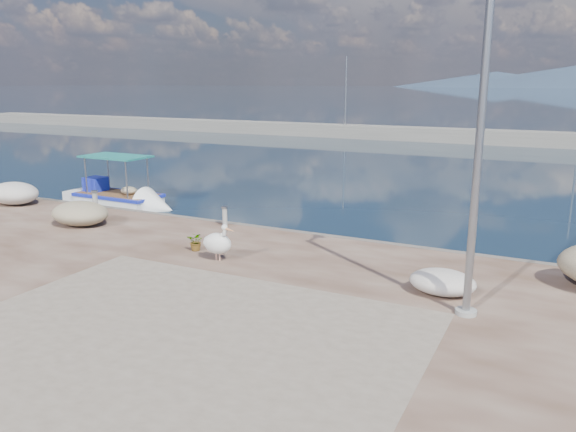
% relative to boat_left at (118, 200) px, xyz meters
% --- Properties ---
extents(ground, '(1400.00, 1400.00, 0.00)m').
position_rel_boat_left_xyz_m(ground, '(9.93, -7.23, -0.20)').
color(ground, '#162635').
rests_on(ground, ground).
extents(quay_patch, '(9.00, 7.00, 0.01)m').
position_rel_boat_left_xyz_m(quay_patch, '(10.93, -10.23, 0.31)').
color(quay_patch, gray).
rests_on(quay_patch, quay).
extents(breakwater, '(120.00, 2.20, 7.50)m').
position_rel_boat_left_xyz_m(breakwater, '(9.93, 32.77, 0.41)').
color(breakwater, gray).
rests_on(breakwater, ground).
extents(mountains, '(370.00, 280.00, 22.00)m').
position_rel_boat_left_xyz_m(mountains, '(14.33, 642.77, 9.31)').
color(mountains, '#28384C').
rests_on(mountains, ground).
extents(boat_left, '(5.22, 1.82, 2.50)m').
position_rel_boat_left_xyz_m(boat_left, '(0.00, 0.00, 0.00)').
color(boat_left, white).
rests_on(boat_left, ground).
extents(pelican, '(1.11, 0.66, 1.05)m').
position_rel_boat_left_xyz_m(pelican, '(9.07, -5.89, 0.80)').
color(pelican, tan).
rests_on(pelican, quay).
extents(lamp_post, '(0.44, 0.96, 7.00)m').
position_rel_boat_left_xyz_m(lamp_post, '(15.63, -6.58, 3.60)').
color(lamp_post, gray).
rests_on(lamp_post, quay).
extents(bollard_near, '(0.22, 0.22, 0.66)m').
position_rel_boat_left_xyz_m(bollard_near, '(7.18, -2.63, 0.66)').
color(bollard_near, gray).
rests_on(bollard_near, quay).
extents(bollard_far, '(0.25, 0.25, 0.77)m').
position_rel_boat_left_xyz_m(bollard_far, '(1.66, -2.89, 0.72)').
color(bollard_far, gray).
rests_on(bollard_far, quay).
extents(potted_plant, '(0.56, 0.51, 0.54)m').
position_rel_boat_left_xyz_m(potted_plant, '(8.00, -5.38, 0.58)').
color(potted_plant, '#33722D').
rests_on(potted_plant, quay).
extents(net_pile_a, '(2.12, 1.54, 0.87)m').
position_rel_boat_left_xyz_m(net_pile_a, '(-2.08, -3.43, 0.74)').
color(net_pile_a, silver).
rests_on(net_pile_a, quay).
extents(net_pile_b, '(2.03, 1.58, 0.79)m').
position_rel_boat_left_xyz_m(net_pile_b, '(2.77, -4.69, 0.70)').
color(net_pile_b, '#BEAF8D').
rests_on(net_pile_b, quay).
extents(net_pile_d, '(1.49, 1.12, 0.56)m').
position_rel_boat_left_xyz_m(net_pile_d, '(14.95, -5.66, 0.58)').
color(net_pile_d, silver).
rests_on(net_pile_d, quay).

